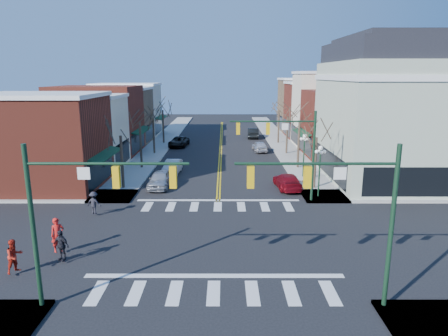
{
  "coord_description": "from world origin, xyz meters",
  "views": [
    {
      "loc": [
        0.5,
        -22.85,
        9.84
      ],
      "look_at": [
        0.47,
        7.24,
        2.8
      ],
      "focal_mm": 32.0,
      "sensor_mm": 36.0,
      "label": 1
    }
  ],
  "objects_px": {
    "car_right_far": "(253,133)",
    "pedestrian_red_a": "(58,235)",
    "pedestrian_dark_a": "(61,245)",
    "car_right_near": "(287,181)",
    "car_left_mid": "(172,167)",
    "lamppost_corner": "(320,162)",
    "victorian_corner": "(396,110)",
    "car_left_far": "(179,142)",
    "pedestrian_dark_b": "(94,203)",
    "car_left_near": "(160,179)",
    "lamppost_midblock": "(304,148)",
    "car_right_mid": "(260,146)",
    "pedestrian_red_b": "(14,256)"
  },
  "relations": [
    {
      "from": "car_right_mid",
      "to": "pedestrian_dark_a",
      "type": "bearing_deg",
      "value": 62.27
    },
    {
      "from": "car_left_near",
      "to": "car_right_far",
      "type": "xyz_separation_m",
      "value": [
        10.32,
        28.89,
        0.04
      ]
    },
    {
      "from": "victorian_corner",
      "to": "car_right_mid",
      "type": "relative_size",
      "value": 3.47
    },
    {
      "from": "lamppost_corner",
      "to": "pedestrian_dark_b",
      "type": "height_order",
      "value": "lamppost_corner"
    },
    {
      "from": "car_right_near",
      "to": "pedestrian_dark_a",
      "type": "xyz_separation_m",
      "value": [
        -14.28,
        -14.33,
        0.32
      ]
    },
    {
      "from": "lamppost_midblock",
      "to": "pedestrian_red_b",
      "type": "height_order",
      "value": "lamppost_midblock"
    },
    {
      "from": "car_right_far",
      "to": "pedestrian_red_a",
      "type": "xyz_separation_m",
      "value": [
        -13.9,
        -42.56,
        0.34
      ]
    },
    {
      "from": "car_right_near",
      "to": "car_left_near",
      "type": "bearing_deg",
      "value": -6.38
    },
    {
      "from": "car_left_far",
      "to": "pedestrian_dark_a",
      "type": "xyz_separation_m",
      "value": [
        -2.31,
        -35.67,
        0.31
      ]
    },
    {
      "from": "lamppost_midblock",
      "to": "pedestrian_red_a",
      "type": "bearing_deg",
      "value": -134.94
    },
    {
      "from": "car_left_far",
      "to": "pedestrian_dark_b",
      "type": "bearing_deg",
      "value": -89.9
    },
    {
      "from": "victorian_corner",
      "to": "pedestrian_red_b",
      "type": "bearing_deg",
      "value": -144.38
    },
    {
      "from": "car_left_mid",
      "to": "pedestrian_dark_b",
      "type": "relative_size",
      "value": 2.53
    },
    {
      "from": "lamppost_midblock",
      "to": "pedestrian_red_b",
      "type": "xyz_separation_m",
      "value": [
        -18.19,
        -19.48,
        -1.94
      ]
    },
    {
      "from": "car_left_mid",
      "to": "car_right_near",
      "type": "bearing_deg",
      "value": -23.41
    },
    {
      "from": "pedestrian_dark_b",
      "to": "lamppost_corner",
      "type": "bearing_deg",
      "value": -153.17
    },
    {
      "from": "lamppost_corner",
      "to": "car_left_mid",
      "type": "distance_m",
      "value": 15.59
    },
    {
      "from": "victorian_corner",
      "to": "car_right_far",
      "type": "relative_size",
      "value": 2.95
    },
    {
      "from": "lamppost_midblock",
      "to": "car_left_far",
      "type": "xyz_separation_m",
      "value": [
        -14.09,
        17.54,
        -2.27
      ]
    },
    {
      "from": "lamppost_corner",
      "to": "pedestrian_dark_a",
      "type": "height_order",
      "value": "lamppost_corner"
    },
    {
      "from": "pedestrian_dark_a",
      "to": "pedestrian_dark_b",
      "type": "xyz_separation_m",
      "value": [
        -0.58,
        7.32,
        -0.03
      ]
    },
    {
      "from": "pedestrian_dark_a",
      "to": "pedestrian_dark_b",
      "type": "distance_m",
      "value": 7.34
    },
    {
      "from": "car_left_mid",
      "to": "pedestrian_dark_b",
      "type": "xyz_separation_m",
      "value": [
        -3.98,
        -12.62,
        0.29
      ]
    },
    {
      "from": "car_right_near",
      "to": "pedestrian_red_a",
      "type": "xyz_separation_m",
      "value": [
        -14.89,
        -13.24,
        0.46
      ]
    },
    {
      "from": "victorian_corner",
      "to": "pedestrian_dark_a",
      "type": "bearing_deg",
      "value": -144.48
    },
    {
      "from": "pedestrian_red_b",
      "to": "car_right_near",
      "type": "bearing_deg",
      "value": -13.45
    },
    {
      "from": "pedestrian_red_b",
      "to": "lamppost_midblock",
      "type": "bearing_deg",
      "value": -10.78
    },
    {
      "from": "car_right_near",
      "to": "car_left_mid",
      "type": "bearing_deg",
      "value": -31.52
    },
    {
      "from": "lamppost_midblock",
      "to": "car_right_mid",
      "type": "relative_size",
      "value": 1.05
    },
    {
      "from": "car_right_mid",
      "to": "car_left_mid",
      "type": "bearing_deg",
      "value": 45.27
    },
    {
      "from": "pedestrian_dark_a",
      "to": "pedestrian_dark_b",
      "type": "height_order",
      "value": "pedestrian_dark_a"
    },
    {
      "from": "car_right_far",
      "to": "pedestrian_dark_a",
      "type": "distance_m",
      "value": 45.63
    },
    {
      "from": "pedestrian_red_a",
      "to": "pedestrian_red_b",
      "type": "height_order",
      "value": "pedestrian_red_a"
    },
    {
      "from": "car_right_mid",
      "to": "pedestrian_dark_a",
      "type": "height_order",
      "value": "pedestrian_dark_a"
    },
    {
      "from": "car_left_mid",
      "to": "car_right_mid",
      "type": "bearing_deg",
      "value": 54.18
    },
    {
      "from": "car_right_far",
      "to": "pedestrian_red_a",
      "type": "height_order",
      "value": "pedestrian_red_a"
    },
    {
      "from": "car_left_mid",
      "to": "car_right_far",
      "type": "relative_size",
      "value": 0.86
    },
    {
      "from": "car_left_near",
      "to": "car_left_far",
      "type": "distance_m",
      "value": 20.93
    },
    {
      "from": "lamppost_midblock",
      "to": "car_left_far",
      "type": "bearing_deg",
      "value": 128.79
    },
    {
      "from": "pedestrian_red_a",
      "to": "lamppost_midblock",
      "type": "bearing_deg",
      "value": 9.56
    },
    {
      "from": "lamppost_midblock",
      "to": "pedestrian_dark_b",
      "type": "relative_size",
      "value": 2.65
    },
    {
      "from": "lamppost_corner",
      "to": "lamppost_midblock",
      "type": "distance_m",
      "value": 6.5
    },
    {
      "from": "car_left_mid",
      "to": "car_right_far",
      "type": "distance_m",
      "value": 25.69
    },
    {
      "from": "pedestrian_red_a",
      "to": "pedestrian_dark_b",
      "type": "height_order",
      "value": "pedestrian_red_a"
    },
    {
      "from": "car_left_far",
      "to": "car_left_mid",
      "type": "bearing_deg",
      "value": -80.1
    },
    {
      "from": "lamppost_corner",
      "to": "pedestrian_red_b",
      "type": "height_order",
      "value": "lamppost_corner"
    },
    {
      "from": "lamppost_corner",
      "to": "pedestrian_red_a",
      "type": "bearing_deg",
      "value": -148.2
    },
    {
      "from": "pedestrian_dark_a",
      "to": "car_right_far",
      "type": "bearing_deg",
      "value": 95.69
    },
    {
      "from": "car_left_mid",
      "to": "pedestrian_red_b",
      "type": "bearing_deg",
      "value": -99.82
    },
    {
      "from": "car_left_mid",
      "to": "pedestrian_dark_b",
      "type": "bearing_deg",
      "value": -103.63
    }
  ]
}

